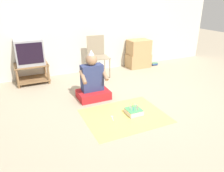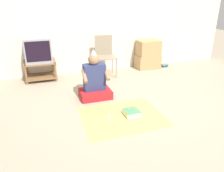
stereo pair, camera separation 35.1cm
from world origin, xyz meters
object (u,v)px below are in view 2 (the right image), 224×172
at_px(tv, 38,50).
at_px(person_seated, 95,82).
at_px(birthday_cake, 132,113).
at_px(folding_chair, 105,53).
at_px(book_pile, 164,65).
at_px(cardboard_box_stack, 148,55).

relative_size(tv, person_seated, 0.62).
relative_size(person_seated, birthday_cake, 3.81).
bearing_deg(folding_chair, book_pile, 3.90).
bearing_deg(folding_chair, tv, 174.44).
distance_m(book_pile, birthday_cake, 2.71).
bearing_deg(cardboard_box_stack, folding_chair, -172.51).
distance_m(folding_chair, person_seated, 1.23).
relative_size(tv, book_pile, 3.03).
relative_size(cardboard_box_stack, birthday_cake, 3.05).
bearing_deg(cardboard_box_stack, tv, -179.60).
bearing_deg(folding_chair, cardboard_box_stack, 7.49).
bearing_deg(folding_chair, birthday_cake, -94.51).
xyz_separation_m(cardboard_box_stack, person_seated, (-1.69, -1.25, -0.05)).
bearing_deg(birthday_cake, tv, 121.23).
bearing_deg(person_seated, birthday_cake, -66.33).
bearing_deg(cardboard_box_stack, person_seated, -143.43).
distance_m(tv, birthday_cake, 2.49).
relative_size(folding_chair, person_seated, 1.03).
relative_size(folding_chair, birthday_cake, 3.92).
height_order(book_pile, birthday_cake, birthday_cake).
height_order(folding_chair, book_pile, folding_chair).
bearing_deg(tv, book_pile, -0.46).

